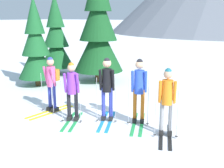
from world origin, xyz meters
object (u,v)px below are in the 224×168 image
Objects in this scene: skier_in_pink at (51,81)px; skier_in_black at (107,85)px; pine_tree_far at (56,38)px; skier_in_purple at (72,88)px; pine_tree_near at (36,46)px; skier_in_orange at (167,99)px; pine_tree_mid at (98,28)px; skier_in_blue at (139,87)px.

skier_in_pink is 0.95× the size of skier_in_black.
pine_tree_far reaches higher than skier_in_black.
skier_in_black is 0.45× the size of pine_tree_far.
pine_tree_near reaches higher than skier_in_purple.
skier_in_orange is 0.32× the size of pine_tree_mid.
pine_tree_mid is 1.31× the size of pine_tree_far.
skier_in_purple is 0.45× the size of pine_tree_near.
skier_in_black is at bearing 32.86° from skier_in_purple.
pine_tree_far is (-7.83, 4.35, 0.92)m from skier_in_orange.
pine_tree_far is at bearing 150.95° from skier_in_orange.
skier_in_blue is at bearing 157.76° from skier_in_orange.
skier_in_orange is at bearing -29.05° from pine_tree_far.
skier_in_orange is at bearing -39.55° from pine_tree_mid.
pine_tree_mid is (-1.21, 4.32, 1.49)m from skier_in_pink.
skier_in_orange is at bearing -16.55° from pine_tree_near.
skier_in_orange is (1.87, -0.09, -0.10)m from skier_in_black.
pine_tree_mid reaches higher than skier_in_blue.
pine_tree_near is at bearing -130.67° from pine_tree_mid.
pine_tree_near is at bearing 164.46° from skier_in_blue.
skier_in_pink reaches higher than skier_in_purple.
skier_in_pink is 1.00× the size of skier_in_orange.
pine_tree_far is (-2.82, 0.21, -0.59)m from pine_tree_mid.
pine_tree_near is at bearing 158.65° from skier_in_black.
pine_tree_mid reaches higher than skier_in_orange.
pine_tree_mid is at bearing -4.22° from pine_tree_far.
pine_tree_mid is at bearing 140.45° from skier_in_orange.
skier_in_blue is at bearing 11.83° from skier_in_pink.
skier_in_orange is 9.01m from pine_tree_far.
skier_in_blue is 0.49× the size of pine_tree_near.
skier_in_black is 0.49× the size of pine_tree_near.
skier_in_black is (1.94, 0.27, 0.07)m from skier_in_pink.
pine_tree_mid reaches higher than skier_in_black.
skier_in_black is 1.00× the size of skier_in_blue.
skier_in_blue is 0.34× the size of pine_tree_mid.
skier_in_purple is 5.36m from pine_tree_mid.
skier_in_pink is at bearing -74.30° from pine_tree_mid.
pine_tree_mid is at bearing 105.70° from skier_in_pink.
skier_in_black is 5.38m from pine_tree_near.
pine_tree_far is at bearing 150.02° from skier_in_blue.
skier_in_purple is 1.02m from skier_in_black.
skier_in_pink is at bearing -177.29° from skier_in_orange.
skier_in_purple is at bearing -14.44° from skier_in_pink.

